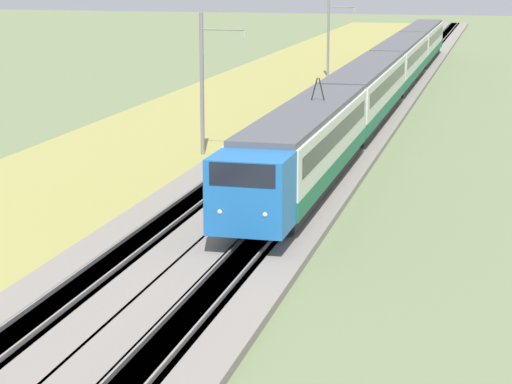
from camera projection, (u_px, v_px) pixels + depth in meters
name	position (u px, v px, depth m)	size (l,w,h in m)	color
ballast_main	(266.00, 148.00, 56.70)	(240.00, 4.40, 0.30)	gray
ballast_adjacent	(340.00, 152.00, 55.68)	(240.00, 4.40, 0.30)	gray
track_main	(266.00, 148.00, 56.70)	(240.00, 1.57, 0.45)	#4C4238
track_adjacent	(340.00, 152.00, 55.68)	(240.00, 1.57, 0.45)	#4C4238
grass_verge	(152.00, 145.00, 58.34)	(240.00, 12.76, 0.12)	#99934C
passenger_train	(386.00, 72.00, 75.03)	(84.41, 3.00, 5.10)	blue
catenary_mast_mid	(203.00, 83.00, 54.26)	(0.22, 2.56, 7.87)	slate
catenary_mast_far	(329.00, 36.00, 91.77)	(0.22, 2.56, 7.35)	slate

